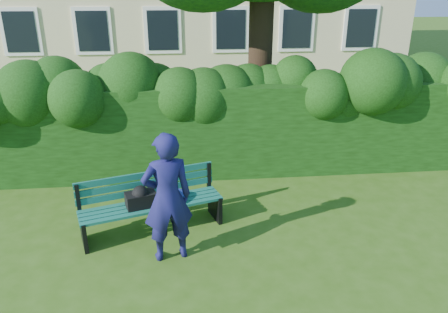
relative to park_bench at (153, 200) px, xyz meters
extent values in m
plane|color=#305511|center=(1.15, -0.02, -0.50)|extent=(80.00, 80.00, 0.00)
cube|color=white|center=(-4.85, 9.96, 1.50)|extent=(1.30, 0.08, 1.60)
cube|color=black|center=(-4.85, 9.92, 1.50)|extent=(1.05, 0.04, 1.35)
cube|color=white|center=(-2.45, 9.96, 1.50)|extent=(1.30, 0.08, 1.60)
cube|color=black|center=(-2.45, 9.92, 1.50)|extent=(1.05, 0.04, 1.35)
cube|color=white|center=(-0.05, 9.96, 1.50)|extent=(1.30, 0.08, 1.60)
cube|color=black|center=(-0.05, 9.92, 1.50)|extent=(1.05, 0.04, 1.35)
cube|color=white|center=(2.35, 9.96, 1.50)|extent=(1.30, 0.08, 1.60)
cube|color=black|center=(2.35, 9.92, 1.50)|extent=(1.05, 0.04, 1.35)
cube|color=white|center=(4.75, 9.96, 1.50)|extent=(1.30, 0.08, 1.60)
cube|color=black|center=(4.75, 9.92, 1.50)|extent=(1.05, 0.04, 1.35)
cube|color=white|center=(7.15, 9.96, 1.50)|extent=(1.30, 0.08, 1.60)
cube|color=black|center=(7.15, 9.92, 1.50)|extent=(1.05, 0.04, 1.35)
cube|color=black|center=(1.15, 2.18, 0.40)|extent=(10.00, 1.00, 1.80)
cylinder|color=black|center=(2.18, 3.16, 1.97)|extent=(0.50, 0.50, 4.94)
cube|color=#115748|center=(0.03, -0.23, -0.05)|extent=(2.11, 0.73, 0.04)
cube|color=#115748|center=(0.00, -0.11, -0.05)|extent=(2.11, 0.73, 0.04)
cube|color=#115748|center=(-0.04, 0.00, -0.05)|extent=(2.11, 0.73, 0.04)
cube|color=#115748|center=(-0.07, 0.12, -0.05)|extent=(2.11, 0.73, 0.04)
cube|color=#115748|center=(-0.10, 0.20, 0.08)|extent=(2.09, 0.67, 0.10)
cube|color=#115748|center=(-0.10, 0.21, 0.21)|extent=(2.09, 0.67, 0.10)
cube|color=#115748|center=(-0.10, 0.22, 0.34)|extent=(2.09, 0.67, 0.10)
cube|color=black|center=(-1.01, -0.36, -0.28)|extent=(0.20, 0.50, 0.44)
cube|color=black|center=(-1.09, -0.11, 0.15)|extent=(0.07, 0.07, 0.45)
cube|color=black|center=(-1.00, -0.41, -0.06)|extent=(0.18, 0.42, 0.05)
cube|color=black|center=(0.97, 0.25, -0.28)|extent=(0.20, 0.50, 0.44)
cube|color=black|center=(0.89, 0.50, 0.15)|extent=(0.07, 0.07, 0.45)
cube|color=black|center=(0.98, 0.20, -0.06)|extent=(0.18, 0.42, 0.05)
cube|color=white|center=(-0.22, -0.17, -0.02)|extent=(0.21, 0.18, 0.02)
cube|color=black|center=(-0.17, -0.10, 0.08)|extent=(0.51, 0.39, 0.22)
imported|color=#17164E|center=(0.25, -0.76, 0.43)|extent=(0.76, 0.58, 1.86)
camera|label=1|loc=(0.47, -6.03, 3.14)|focal=35.00mm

